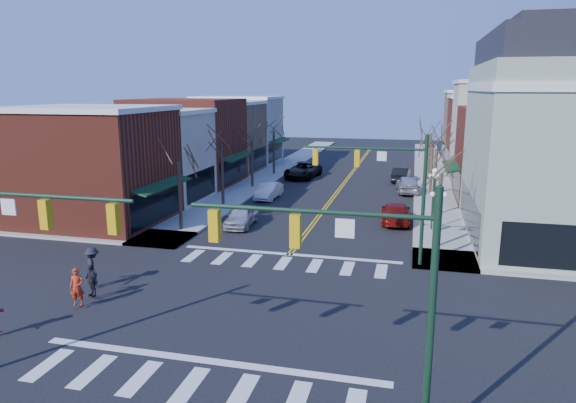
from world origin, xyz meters
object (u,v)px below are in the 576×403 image
Objects in this scene: lamppost_midblock at (434,188)px; car_left_near at (241,216)px; pedestrian_dark_b at (93,266)px; car_left_far at (303,170)px; lamppost_corner at (437,210)px; car_right_near at (396,213)px; car_right_mid at (408,184)px; pedestrian_dark_a at (92,280)px; car_left_mid at (269,191)px; pedestrian_red_a at (77,287)px; car_right_far at (401,174)px.

lamppost_midblock is 13.32m from car_left_near.
car_left_far is at bearing -48.00° from pedestrian_dark_b.
car_left_far is at bearing 87.10° from car_left_near.
car_left_far reaches higher than car_left_near.
lamppost_corner is 6.50m from lamppost_midblock.
pedestrian_dark_b is (-13.80, -16.24, 0.37)m from car_right_near.
car_left_far is 3.23× the size of pedestrian_dark_b.
lamppost_corner reaches higher than car_right_mid.
car_right_mid is (11.20, -5.76, -0.03)m from car_left_far.
pedestrian_dark_b is at bearing 146.36° from pedestrian_dark_a.
car_right_near is at bearing -24.56° from car_left_mid.
pedestrian_red_a reaches higher than pedestrian_dark_a.
pedestrian_dark_b is (-13.70, -33.49, 0.34)m from car_right_far.
lamppost_corner is 1.03× the size of car_left_mid.
pedestrian_dark_a is at bearing -134.61° from lamppost_midblock.
car_right_near is at bearing 144.43° from lamppost_midblock.
pedestrian_red_a is (-13.70, -29.84, 0.18)m from car_right_mid.
car_right_far is 37.06m from pedestrian_dark_a.
pedestrian_dark_a is (-13.70, -28.79, 0.10)m from car_right_mid.
pedestrian_dark_b is at bearing 56.57° from car_right_mid.
lamppost_corner reaches higher than car_right_far.
car_left_mid is at bearing 151.20° from lamppost_midblock.
car_left_mid is 0.88× the size of car_right_mid.
pedestrian_dark_a is (0.00, 1.05, -0.09)m from pedestrian_red_a.
lamppost_corner reaches higher than pedestrian_dark_b.
lamppost_midblock is 0.90× the size of car_right_mid.
car_left_far reaches higher than car_right_near.
pedestrian_dark_a is 0.81× the size of pedestrian_dark_b.
car_left_far is 20.07m from car_right_near.
lamppost_midblock is 15.75m from car_left_mid.
lamppost_midblock reaches higher than car_left_near.
car_left_near is 1.01× the size of car_left_mid.
car_left_near is 2.50× the size of pedestrian_red_a.
car_right_near is 3.29× the size of pedestrian_dark_a.
pedestrian_dark_b is at bearing 46.22° from car_right_near.
car_left_mid is 2.76× the size of pedestrian_dark_a.
pedestrian_red_a is 0.90× the size of pedestrian_dark_b.
car_right_far is (-2.55, 19.01, -2.20)m from lamppost_midblock.
pedestrian_red_a is (-15.50, -10.26, -1.96)m from lamppost_corner.
pedestrian_red_a is at bearing -132.76° from lamppost_midblock.
lamppost_midblock is 2.28× the size of pedestrian_dark_b.
pedestrian_red_a is at bearing 59.58° from car_right_mid.
pedestrian_red_a is at bearing -91.72° from car_left_mid.
car_left_far is 4.00× the size of pedestrian_dark_a.
car_left_near is at bearing -83.34° from car_left_mid.
car_left_near is 11.14m from car_right_near.
lamppost_corner is 0.90× the size of car_right_mid.
car_left_far is 10.45m from car_right_far.
car_right_mid is at bearing -70.09° from pedestrian_dark_b.
pedestrian_red_a reaches higher than car_right_far.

